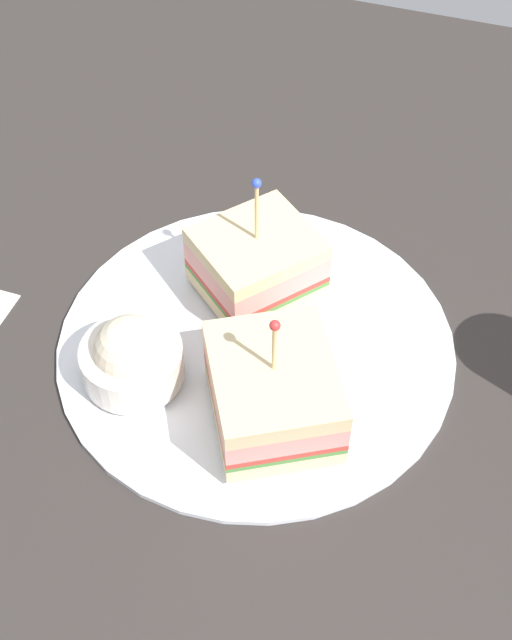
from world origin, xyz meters
The scene contains 5 objects.
ground_plane centered at (0.00, 0.00, -1.00)cm, with size 102.82×102.82×2.00cm, color #2D2826.
plate centered at (0.00, 0.00, 0.43)cm, with size 29.26×29.26×0.87cm, color white.
sandwich_half_front centered at (3.31, -6.01, 3.49)cm, with size 11.55×12.11×9.71cm.
sandwich_half_back centered at (-1.66, 4.89, 3.48)cm, with size 11.06×11.19×10.65cm.
coleslaw_bowl centered at (-7.02, -5.98, 2.83)cm, with size 7.16×7.16×5.15cm.
Camera 1 is at (12.87, -36.72, 48.07)cm, focal length 46.79 mm.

